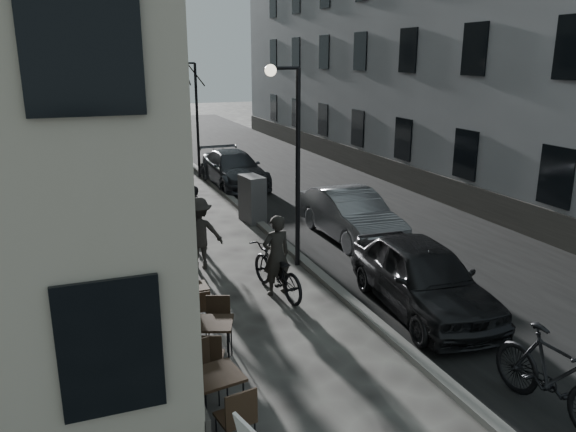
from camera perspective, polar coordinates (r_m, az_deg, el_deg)
ground at (r=10.03m, az=14.30°, el=-16.26°), size 120.00×120.00×0.00m
road at (r=25.09m, az=0.66°, el=3.78°), size 7.30×60.00×0.00m
kerb at (r=24.01m, az=-7.48°, el=3.23°), size 0.25×60.00×0.12m
streetlamp_near at (r=13.92m, az=0.35°, el=7.21°), size 0.90×0.28×5.09m
streetlamp_far at (r=25.41m, az=-9.65°, el=10.91°), size 0.90×0.28×5.09m
tree_near at (r=28.29m, az=-10.90°, el=14.39°), size 2.40×2.40×5.70m
tree_far at (r=34.21m, az=-12.76°, el=14.49°), size 2.40×2.40×5.70m
bistro_set_a at (r=8.65m, az=-7.22°, el=-17.50°), size 0.80×1.75×1.00m
bistro_set_b at (r=10.15m, az=-7.53°, el=-12.24°), size 0.97×1.68×0.96m
bistro_set_c at (r=11.98m, az=-9.48°, el=-8.21°), size 0.56×1.36×0.80m
utility_cabinet at (r=18.42m, az=-3.65°, el=1.74°), size 0.71×1.10×1.54m
bicycle at (r=12.83m, az=-1.19°, el=-5.54°), size 1.09×2.28×1.15m
cyclist_rider at (r=12.70m, az=-1.20°, el=-4.01°), size 0.75×0.55×1.88m
pedestrian_near at (r=12.70m, az=-12.61°, el=-4.58°), size 1.01×0.87×1.80m
pedestrian_mid at (r=14.41m, az=-9.03°, el=-1.77°), size 1.25×0.77×1.88m
pedestrian_far at (r=16.28m, az=-9.53°, el=0.04°), size 1.04×1.01×1.75m
car_near at (r=12.31m, az=13.50°, el=-6.00°), size 2.21×4.63×1.53m
car_mid at (r=16.76m, az=6.39°, el=0.11°), size 1.58×4.46×1.47m
car_far at (r=23.86m, az=-5.54°, el=4.81°), size 2.19×4.98×1.42m
moped at (r=9.56m, az=25.45°, el=-14.45°), size 0.82×2.29×1.35m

